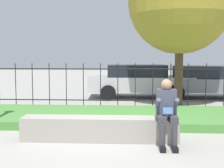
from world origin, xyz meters
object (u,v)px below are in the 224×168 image
at_px(person_seated_reader, 167,109).
at_px(car_parked_center, 139,80).
at_px(stone_bench, 100,130).
at_px(car_parked_right, 207,81).
at_px(tree_behind_fence, 180,2).

bearing_deg(person_seated_reader, car_parked_center, 92.64).
bearing_deg(car_parked_center, stone_bench, -101.57).
bearing_deg(car_parked_right, car_parked_center, -174.79).
distance_m(stone_bench, car_parked_right, 7.50).
height_order(person_seated_reader, car_parked_center, car_parked_center).
xyz_separation_m(car_parked_right, tree_behind_fence, (-1.40, -1.80, 2.84)).
distance_m(person_seated_reader, tree_behind_fence, 5.81).
bearing_deg(person_seated_reader, stone_bench, 167.92).
height_order(stone_bench, tree_behind_fence, tree_behind_fence).
xyz_separation_m(stone_bench, car_parked_right, (3.71, 6.50, 0.49)).
relative_size(person_seated_reader, car_parked_right, 0.27).
xyz_separation_m(car_parked_center, tree_behind_fence, (1.30, -1.77, 2.82)).
bearing_deg(tree_behind_fence, car_parked_right, 52.08).
height_order(car_parked_center, tree_behind_fence, tree_behind_fence).
height_order(stone_bench, person_seated_reader, person_seated_reader).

